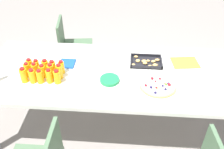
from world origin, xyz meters
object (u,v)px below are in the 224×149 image
Objects in this scene: napkin_stack at (67,64)px; juice_bottle_11 at (37,66)px; party_table at (117,77)px; juice_bottle_10 at (30,66)px; snack_tray at (146,62)px; juice_bottle_13 at (53,67)px; juice_bottle_2 at (40,77)px; juice_bottle_7 at (42,71)px; paper_folder at (185,63)px; plate_stack at (110,80)px; juice_bottle_0 at (24,75)px; juice_bottle_8 at (51,71)px; juice_bottle_5 at (27,70)px; juice_bottle_14 at (61,67)px; fruit_pizza at (158,85)px; chair_far_left at (71,44)px; juice_bottle_4 at (57,77)px; juice_bottle_6 at (35,70)px; juice_bottle_9 at (59,72)px; juice_bottle_12 at (45,66)px; juice_bottle_1 at (32,76)px.

juice_bottle_11 is at bearing -150.61° from napkin_stack.
juice_bottle_10 reaches higher than party_table.
juice_bottle_11 is 0.44× the size of snack_tray.
snack_tray is at bearing 14.27° from juice_bottle_13.
juice_bottle_2 is at bearing -116.17° from juice_bottle_13.
paper_folder is (1.34, 0.33, -0.06)m from juice_bottle_7.
party_table is 0.70m from juice_bottle_7.
plate_stack is 0.50m from napkin_stack.
juice_bottle_8 is (0.23, 0.08, -0.00)m from juice_bottle_0.
juice_bottle_2 is 0.17m from juice_bottle_5.
juice_bottle_14 reaches higher than snack_tray.
juice_bottle_10 reaches higher than fruit_pizza.
juice_bottle_4 is at bearing -0.66° from chair_far_left.
juice_bottle_6 is (-0.07, 0.08, 0.01)m from juice_bottle_2.
juice_bottle_8 reaches higher than juice_bottle_10.
juice_bottle_10 is (-0.14, 0.16, 0.00)m from juice_bottle_2.
juice_bottle_0 is 0.08m from juice_bottle_5.
juice_bottle_0 is 0.31m from juice_bottle_9.
juice_bottle_14 is (0.08, 0.07, -0.01)m from juice_bottle_8.
juice_bottle_14 is (0.00, 0.07, -0.01)m from juice_bottle_9.
juice_bottle_4 is 1.03× the size of juice_bottle_14.
juice_bottle_0 is 0.48× the size of snack_tray.
juice_bottle_9 is 0.31m from juice_bottle_10.
juice_bottle_4 is (0.30, 0.01, -0.01)m from juice_bottle_0.
chair_far_left is 5.93× the size of juice_bottle_10.
napkin_stack is at bearing 3.23° from chair_far_left.
juice_bottle_11 reaches higher than chair_far_left.
party_table is 0.62m from juice_bottle_13.
juice_bottle_11 is at bearing -176.54° from party_table.
fruit_pizza is at bearing -7.52° from juice_bottle_12.
juice_bottle_5 is at bearing 132.34° from juice_bottle_1.
juice_bottle_7 reaches higher than plate_stack.
fruit_pizza is 0.48m from paper_folder.
juice_bottle_6 reaches higher than plate_stack.
juice_bottle_10 is at bearing 178.36° from juice_bottle_13.
juice_bottle_10 is at bearing 88.87° from juice_bottle_0.
juice_bottle_12 is 1.36m from paper_folder.
juice_bottle_13 is at bearing -1.28° from juice_bottle_11.
chair_far_left is at bearing 84.53° from juice_bottle_1.
snack_tray is (0.92, -0.69, 0.25)m from chair_far_left.
juice_bottle_7 is 1.01× the size of juice_bottle_12.
plate_stack is at bearing -9.04° from juice_bottle_12.
juice_bottle_6 is 0.11m from juice_bottle_12.
juice_bottle_9 is at bearing 87.72° from juice_bottle_4.
juice_bottle_11 is at bearing 147.85° from juice_bottle_4.
juice_bottle_4 is (-0.52, -0.19, 0.12)m from party_table.
paper_folder is at bearing 10.04° from juice_bottle_11.
juice_bottle_1 is 0.27m from juice_bottle_14.
juice_bottle_13 is at bearing -175.35° from party_table.
juice_bottle_8 reaches higher than juice_bottle_13.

